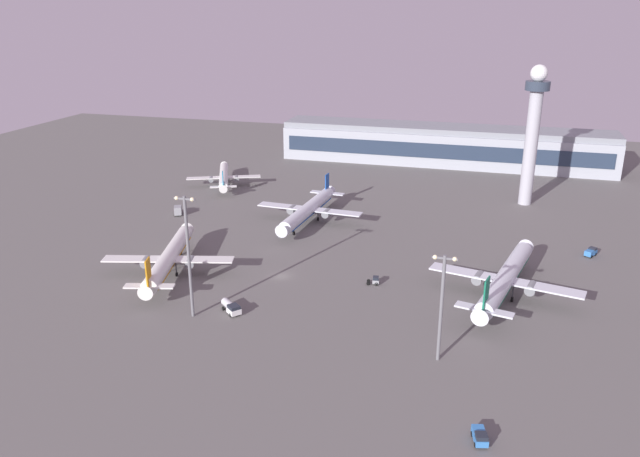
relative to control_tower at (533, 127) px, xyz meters
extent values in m
plane|color=#605E5B|center=(-61.28, -82.44, -27.07)|extent=(416.00, 416.00, 0.00)
cube|color=#9EA3AD|center=(-33.09, 52.52, -20.07)|extent=(140.52, 22.00, 14.00)
cube|color=#263347|center=(-33.09, 41.32, -19.37)|extent=(134.90, 0.40, 6.16)
cube|color=gray|center=(-33.09, 52.52, -11.87)|extent=(140.52, 19.80, 2.40)
cylinder|color=#A8A8B2|center=(0.00, 0.00, -7.51)|extent=(4.40, 4.40, 39.13)
cylinder|color=#2D3847|center=(0.00, 0.00, 13.55)|extent=(8.00, 8.00, 3.00)
sphere|color=silver|center=(0.00, 0.00, 17.57)|extent=(5.60, 5.60, 5.60)
cylinder|color=silver|center=(-90.04, -87.92, -22.77)|extent=(13.39, 37.55, 3.99)
cone|color=silver|center=(-95.12, -68.43, -22.77)|extent=(4.30, 3.39, 3.79)
cone|color=silver|center=(-84.90, -107.62, -22.77)|extent=(4.21, 3.75, 3.59)
cube|color=silver|center=(-89.77, -88.94, -22.98)|extent=(33.55, 12.53, 0.37)
cube|color=silver|center=(-85.40, -105.69, -22.56)|extent=(11.80, 5.35, 0.37)
cube|color=orange|center=(-85.48, -105.38, -19.36)|extent=(1.15, 3.33, 6.82)
cylinder|color=slate|center=(-95.36, -90.39, -23.72)|extent=(3.19, 4.24, 2.31)
cylinder|color=slate|center=(-84.19, -87.48, -23.72)|extent=(3.19, 4.24, 2.31)
cube|color=orange|center=(-90.04, -87.92, -23.87)|extent=(12.24, 34.53, 0.38)
cylinder|color=#333338|center=(-93.09, -76.23, -24.63)|extent=(0.29, 0.29, 3.72)
cylinder|color=black|center=(-93.09, -76.23, -26.50)|extent=(0.70, 1.22, 1.15)
cylinder|color=#333338|center=(-91.61, -91.04, -24.63)|extent=(0.29, 0.29, 3.72)
cylinder|color=black|center=(-91.61, -91.04, -26.50)|extent=(0.70, 1.22, 1.15)
cylinder|color=#333338|center=(-87.14, -89.88, -24.63)|extent=(0.29, 0.29, 3.72)
cylinder|color=black|center=(-87.14, -89.88, -26.50)|extent=(0.70, 1.22, 1.15)
cylinder|color=silver|center=(-6.26, -78.23, -22.46)|extent=(13.04, 40.42, 4.27)
cone|color=silver|center=(-1.52, -57.17, -22.46)|extent=(4.55, 3.52, 4.06)
cone|color=silver|center=(-11.04, -99.51, -22.46)|extent=(4.44, 3.91, 3.84)
cube|color=silver|center=(-6.50, -79.33, -22.69)|extent=(36.08, 12.28, 0.39)
cube|color=silver|center=(-10.57, -97.42, -22.24)|extent=(12.66, 5.34, 0.39)
cube|color=#146B4C|center=(-10.50, -97.10, -18.81)|extent=(1.12, 3.58, 7.31)
cylinder|color=slate|center=(-12.53, -77.97, -23.48)|extent=(3.30, 4.49, 2.47)
cylinder|color=slate|center=(-0.47, -80.68, -23.48)|extent=(3.30, 4.49, 2.47)
cube|color=#146B4C|center=(-6.26, -78.23, -23.64)|extent=(11.92, 37.17, 0.40)
cylinder|color=#333338|center=(-3.42, -65.60, -24.46)|extent=(0.31, 0.31, 3.99)
cylinder|color=black|center=(-3.42, -65.60, -26.45)|extent=(0.71, 1.31, 1.24)
cylinder|color=#333338|center=(-9.29, -80.43, -24.46)|extent=(0.31, 0.31, 3.99)
cylinder|color=black|center=(-9.29, -80.43, -26.45)|extent=(0.71, 1.31, 1.24)
cylinder|color=#333338|center=(-4.46, -81.52, -24.46)|extent=(0.31, 0.31, 3.99)
cylinder|color=black|center=(-4.46, -81.52, -26.45)|extent=(0.71, 1.31, 1.24)
cylinder|color=silver|center=(-67.03, -40.08, -22.66)|extent=(6.61, 38.89, 4.09)
cone|color=silver|center=(-68.38, -60.68, -22.66)|extent=(4.04, 2.83, 3.88)
cone|color=silver|center=(-65.66, -19.27, -22.66)|extent=(3.87, 3.24, 3.68)
cube|color=silver|center=(-66.96, -39.01, -22.88)|extent=(34.61, 6.54, 0.38)
cube|color=silver|center=(-65.79, -21.30, -22.45)|extent=(11.97, 3.35, 0.38)
cube|color=#19479E|center=(-65.82, -21.63, -19.17)|extent=(0.55, 3.45, 6.99)
cylinder|color=slate|center=(-61.05, -39.39, -23.63)|extent=(2.61, 4.02, 2.37)
cylinder|color=slate|center=(-72.86, -38.62, -23.63)|extent=(2.61, 4.02, 2.37)
cube|color=#19479E|center=(-67.03, -40.08, -23.79)|extent=(6.00, 35.77, 0.39)
cylinder|color=#333338|center=(-67.84, -52.44, -24.57)|extent=(0.30, 0.30, 3.82)
cylinder|color=black|center=(-67.84, -52.44, -26.48)|extent=(0.51, 1.21, 1.18)
cylinder|color=#333338|center=(-64.49, -37.55, -24.57)|extent=(0.30, 0.30, 3.82)
cylinder|color=black|center=(-64.49, -37.55, -26.48)|extent=(0.51, 1.21, 1.18)
cylinder|color=#333338|center=(-69.21, -37.24, -24.57)|extent=(0.30, 0.30, 3.82)
cylinder|color=black|center=(-69.21, -37.24, -26.48)|extent=(0.51, 1.21, 1.18)
cylinder|color=silver|center=(-110.99, -6.92, -23.48)|extent=(15.63, 30.26, 3.33)
cone|color=silver|center=(-117.70, 8.51, -23.48)|extent=(3.74, 3.19, 3.16)
cone|color=silver|center=(-104.22, -22.51, -23.48)|extent=(3.73, 3.44, 3.00)
cube|color=silver|center=(-110.64, -7.73, -23.66)|extent=(27.11, 14.39, 0.31)
cube|color=silver|center=(-104.88, -20.99, -23.31)|extent=(9.68, 5.77, 0.31)
cube|color=#1984B2|center=(-104.98, -20.74, -20.63)|extent=(1.36, 2.68, 5.70)
cylinder|color=slate|center=(-115.06, -9.65, -24.27)|extent=(3.03, 3.66, 1.93)
cylinder|color=slate|center=(-106.22, -5.80, -24.27)|extent=(3.03, 3.66, 1.93)
cube|color=#1984B2|center=(-110.99, -6.92, -24.40)|extent=(14.32, 27.81, 0.32)
cylinder|color=#333338|center=(-115.01, 2.34, -25.04)|extent=(0.25, 0.25, 3.11)
cylinder|color=black|center=(-115.01, 2.34, -26.59)|extent=(0.71, 1.02, 0.96)
cylinder|color=#333338|center=(-111.89, -9.70, -25.04)|extent=(0.25, 0.25, 3.11)
cylinder|color=black|center=(-111.89, -9.70, -26.59)|extent=(0.71, 1.02, 0.96)
cylinder|color=#333338|center=(-108.35, -8.16, -25.04)|extent=(0.25, 0.25, 3.11)
cylinder|color=black|center=(-108.35, -8.16, -26.59)|extent=(0.71, 1.02, 0.96)
cube|color=white|center=(-64.54, -105.52, -26.02)|extent=(3.84, 3.78, 1.20)
cube|color=#1E232D|center=(-64.54, -105.52, -25.07)|extent=(3.44, 3.40, 0.70)
cylinder|color=silver|center=(-66.59, -103.76, -25.63)|extent=(4.36, 4.10, 1.80)
cylinder|color=black|center=(-63.54, -105.00, -26.62)|extent=(0.88, 0.81, 0.90)
cylinder|color=black|center=(-64.91, -106.59, -26.62)|extent=(0.88, 0.81, 0.90)
cylinder|color=black|center=(-66.45, -102.50, -26.62)|extent=(0.88, 0.81, 0.90)
cylinder|color=black|center=(-67.82, -104.09, -26.62)|extent=(0.88, 0.81, 0.90)
cube|color=#3372BF|center=(-9.38, -136.15, -26.07)|extent=(2.46, 2.53, 1.10)
cube|color=#1E232D|center=(-9.38, -136.15, -25.17)|extent=(2.24, 2.25, 0.70)
cube|color=#3372BF|center=(-9.85, -134.32, -25.92)|extent=(2.46, 2.80, 1.40)
cylinder|color=black|center=(-8.48, -136.22, -26.62)|extent=(0.52, 0.95, 0.90)
cylinder|color=black|center=(-10.13, -136.65, -26.62)|extent=(0.52, 0.95, 0.90)
cylinder|color=black|center=(-9.15, -133.62, -26.62)|extent=(0.52, 0.95, 0.90)
cylinder|color=black|center=(-10.80, -134.05, -26.62)|extent=(0.52, 0.95, 0.90)
cube|color=gray|center=(-111.64, -42.65, -26.02)|extent=(3.36, 3.52, 1.20)
cube|color=#1E232D|center=(-111.64, -42.65, -25.07)|extent=(3.05, 3.14, 0.70)
cube|color=gray|center=(-110.56, -44.87, -25.32)|extent=(3.65, 4.25, 2.60)
cylinder|color=black|center=(-112.76, -42.76, -26.62)|extent=(0.66, 0.94, 0.90)
cylinder|color=black|center=(-110.87, -41.84, -26.62)|extent=(0.66, 0.94, 0.90)
cylinder|color=black|center=(-111.21, -45.93, -26.62)|extent=(0.66, 0.94, 0.90)
cylinder|color=black|center=(-109.32, -45.01, -26.62)|extent=(0.66, 0.94, 0.90)
cube|color=gray|center=(-37.10, -80.67, -26.17)|extent=(1.85, 2.02, 0.90)
cube|color=#1E232D|center=(-37.10, -80.67, -25.37)|extent=(1.64, 1.85, 0.70)
cylinder|color=black|center=(-36.98, -79.90, -26.62)|extent=(0.93, 0.43, 0.90)
cylinder|color=black|center=(-36.76, -81.38, -26.62)|extent=(0.93, 0.43, 0.90)
cylinder|color=black|center=(-39.01, -80.20, -26.62)|extent=(0.93, 0.43, 0.90)
cylinder|color=black|center=(-38.79, -81.68, -26.62)|extent=(0.93, 0.43, 0.90)
cube|color=#3372BF|center=(17.07, -45.11, -26.07)|extent=(2.79, 2.82, 1.10)
cube|color=#1E232D|center=(17.07, -45.11, -25.17)|extent=(2.52, 2.52, 0.70)
cube|color=#3372BF|center=(16.12, -46.74, -25.92)|extent=(2.87, 3.04, 1.40)
cylinder|color=black|center=(16.48, -44.42, -26.62)|extent=(0.71, 0.93, 0.90)
cylinder|color=black|center=(17.95, -45.28, -26.62)|extent=(0.71, 0.93, 0.90)
cylinder|color=black|center=(15.13, -46.75, -26.62)|extent=(0.71, 0.93, 0.90)
cylinder|color=black|center=(16.60, -47.60, -26.62)|extent=(0.71, 0.93, 0.90)
cylinder|color=slate|center=(-18.57, -112.04, -16.01)|extent=(0.70, 0.70, 22.12)
cube|color=slate|center=(-18.57, -112.04, -5.55)|extent=(4.80, 0.40, 0.40)
sphere|color=#F9EAB2|center=(-20.37, -112.04, -5.55)|extent=(0.90, 0.90, 0.90)
sphere|color=#F9EAB2|center=(-16.77, -112.04, -5.55)|extent=(0.90, 0.90, 0.90)
cylinder|color=slate|center=(-73.18, -108.47, -13.07)|extent=(0.70, 0.70, 28.01)
cube|color=slate|center=(-73.18, -108.47, 0.34)|extent=(4.80, 0.40, 0.40)
sphere|color=#F9EAB2|center=(-74.98, -108.47, 0.34)|extent=(0.90, 0.90, 0.90)
sphere|color=#F9EAB2|center=(-71.38, -108.47, 0.34)|extent=(0.90, 0.90, 0.90)
camera|label=1|loc=(-11.36, -221.85, 38.63)|focal=35.30mm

